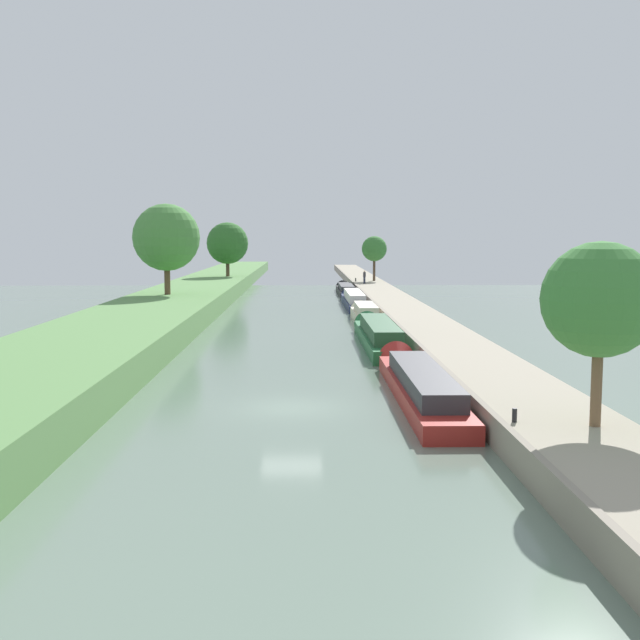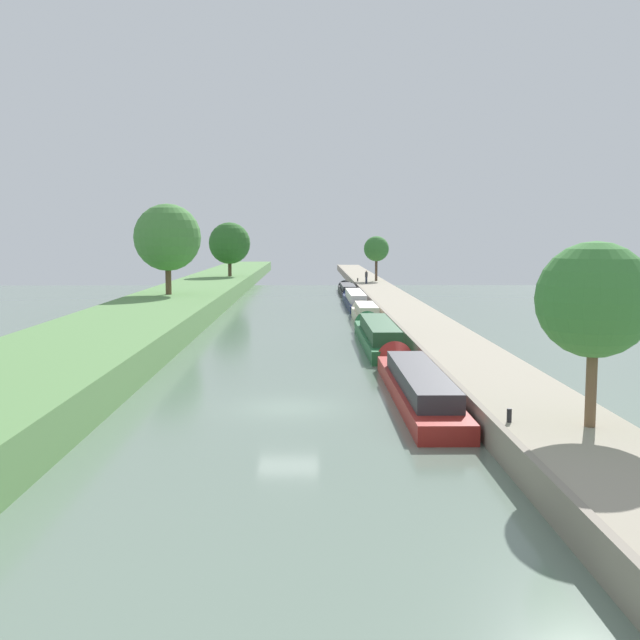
{
  "view_description": "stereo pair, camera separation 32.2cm",
  "coord_description": "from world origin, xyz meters",
  "views": [
    {
      "loc": [
        0.54,
        -31.32,
        7.08
      ],
      "look_at": [
        1.67,
        24.35,
        1.0
      ],
      "focal_mm": 43.35,
      "sensor_mm": 36.0,
      "label": 1
    },
    {
      "loc": [
        0.86,
        -31.33,
        7.08
      ],
      "look_at": [
        1.67,
        24.35,
        1.0
      ],
      "focal_mm": 43.35,
      "sensor_mm": 36.0,
      "label": 2
    }
  ],
  "objects": [
    {
      "name": "tree_leftbank_upstream",
      "position": [
        -9.59,
        70.99,
        6.12
      ],
      "size": [
        5.48,
        5.48,
        7.12
      ],
      "color": "#4C3828",
      "rests_on": "left_grassy_bank"
    },
    {
      "name": "narrowboat_green",
      "position": [
        5.33,
        18.58,
        0.68
      ],
      "size": [
        2.09,
        16.9,
        2.26
      ],
      "color": "#1E6033",
      "rests_on": "ground_plane"
    },
    {
      "name": "narrowboat_navy",
      "position": [
        5.54,
        46.95,
        0.63
      ],
      "size": [
        1.86,
        16.8,
        2.07
      ],
      "color": "#141E42",
      "rests_on": "ground_plane"
    },
    {
      "name": "mooring_bollard_far",
      "position": [
        7.34,
        70.62,
        1.3
      ],
      "size": [
        0.16,
        0.16,
        0.45
      ],
      "color": "black",
      "rests_on": "right_towpath"
    },
    {
      "name": "narrowboat_red",
      "position": [
        5.56,
        2.24,
        0.6
      ],
      "size": [
        2.11,
        16.37,
        2.1
      ],
      "color": "maroon",
      "rests_on": "ground_plane"
    },
    {
      "name": "tree_leftbank_downstream",
      "position": [
        -11.98,
        39.31,
        6.93
      ],
      "size": [
        6.09,
        6.09,
        8.24
      ],
      "color": "brown",
      "rests_on": "left_grassy_bank"
    },
    {
      "name": "right_towpath",
      "position": [
        9.13,
        0.0,
        0.54
      ],
      "size": [
        4.2,
        260.0,
        1.08
      ],
      "color": "#9E937F",
      "rests_on": "ground_plane"
    },
    {
      "name": "tree_rightbank_near",
      "position": [
        9.75,
        -7.55,
        5.09
      ],
      "size": [
        3.64,
        3.64,
        5.85
      ],
      "color": "brown",
      "rests_on": "right_towpath"
    },
    {
      "name": "tree_rightbank_midnear",
      "position": [
        9.91,
        72.09,
        5.35
      ],
      "size": [
        3.36,
        3.36,
        5.98
      ],
      "color": "#4C3828",
      "rests_on": "right_towpath"
    },
    {
      "name": "narrowboat_black",
      "position": [
        5.63,
        63.94,
        0.49
      ],
      "size": [
        1.9,
        14.35,
        1.81
      ],
      "color": "black",
      "rests_on": "ground_plane"
    },
    {
      "name": "narrowboat_cream",
      "position": [
        5.58,
        32.71,
        0.62
      ],
      "size": [
        1.89,
        10.82,
        2.01
      ],
      "color": "beige",
      "rests_on": "ground_plane"
    },
    {
      "name": "mooring_bollard_near",
      "position": [
        7.34,
        -6.97,
        1.3
      ],
      "size": [
        0.16,
        0.16,
        0.45
      ],
      "color": "black",
      "rests_on": "right_towpath"
    },
    {
      "name": "person_walking",
      "position": [
        8.14,
        66.05,
        1.95
      ],
      "size": [
        0.34,
        0.34,
        1.66
      ],
      "color": "#282D42",
      "rests_on": "right_towpath"
    },
    {
      "name": "left_grassy_bank",
      "position": [
        -11.28,
        0.0,
        0.88
      ],
      "size": [
        8.48,
        260.0,
        1.75
      ],
      "color": "#5B894C",
      "rests_on": "ground_plane"
    },
    {
      "name": "stone_quay",
      "position": [
        6.91,
        0.0,
        0.56
      ],
      "size": [
        0.25,
        260.0,
        1.13
      ],
      "color": "gray",
      "rests_on": "ground_plane"
    },
    {
      "name": "ground_plane",
      "position": [
        0.0,
        0.0,
        0.0
      ],
      "size": [
        160.0,
        160.0,
        0.0
      ],
      "primitive_type": "plane",
      "color": "slate"
    }
  ]
}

